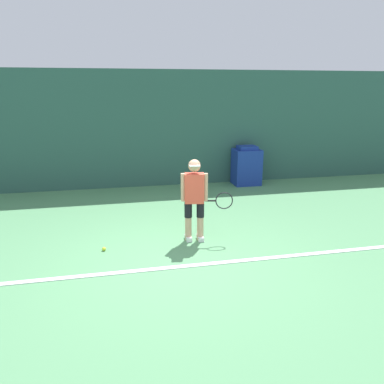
% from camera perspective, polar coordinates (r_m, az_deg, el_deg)
% --- Properties ---
extents(ground_plane, '(24.00, 24.00, 0.00)m').
position_cam_1_polar(ground_plane, '(6.19, -2.13, -10.40)').
color(ground_plane, '#518C5B').
extents(back_wall, '(24.00, 0.10, 3.20)m').
position_cam_1_polar(back_wall, '(10.53, -6.94, 9.42)').
color(back_wall, '#2D564C').
rests_on(back_wall, ground_plane).
extents(court_baseline, '(21.60, 0.10, 0.01)m').
position_cam_1_polar(court_baseline, '(5.98, -1.74, -11.31)').
color(court_baseline, white).
rests_on(court_baseline, ground_plane).
extents(tennis_player, '(0.93, 0.31, 1.51)m').
position_cam_1_polar(tennis_player, '(6.69, 0.47, -0.74)').
color(tennis_player, tan).
rests_on(tennis_player, ground_plane).
extents(tennis_ball, '(0.07, 0.07, 0.07)m').
position_cam_1_polar(tennis_ball, '(6.69, -13.27, -8.44)').
color(tennis_ball, '#D1E533').
rests_on(tennis_ball, ground_plane).
extents(covered_chair, '(0.75, 0.62, 1.12)m').
position_cam_1_polar(covered_chair, '(10.91, 8.29, 3.94)').
color(covered_chair, navy).
rests_on(covered_chair, ground_plane).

